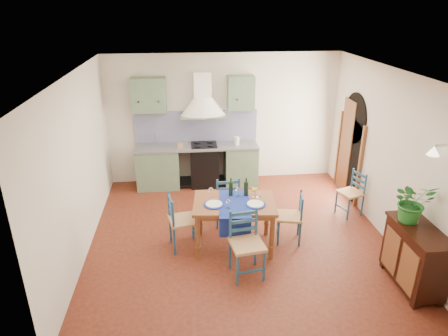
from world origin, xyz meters
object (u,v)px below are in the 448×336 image
Objects in this scene: dining_table at (235,207)px; chair_near at (246,244)px; sideboard at (415,255)px; potted_plant at (413,202)px.

chair_near is at bearing -83.76° from dining_table.
chair_near is at bearing 167.28° from sideboard.
dining_table is 1.31× the size of sideboard.
dining_table is 2.68m from sideboard.
dining_table is 1.38× the size of chair_near.
chair_near is 0.95× the size of sideboard.
chair_near is 2.37m from potted_plant.
sideboard is 0.76m from potted_plant.
chair_near is at bearing 172.46° from potted_plant.
dining_table reaches higher than chair_near.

